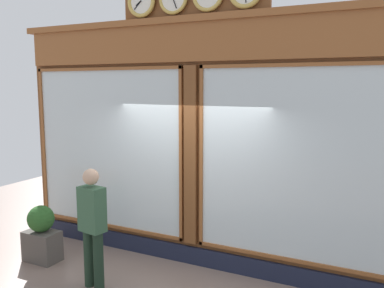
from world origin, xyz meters
name	(u,v)px	position (x,y,z in m)	size (l,w,h in m)	color
shop_facade	(196,141)	(0.00, -0.13, 1.94)	(6.50, 0.42, 4.41)	brown
pedestrian	(92,223)	(0.85, 1.33, 0.93)	(0.39, 0.28, 1.69)	#1C2F21
planter_box	(42,246)	(2.19, 1.00, 0.24)	(0.56, 0.36, 0.49)	#4C4742
planter_shrub	(41,219)	(2.19, 1.00, 0.70)	(0.42, 0.42, 0.42)	#285623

